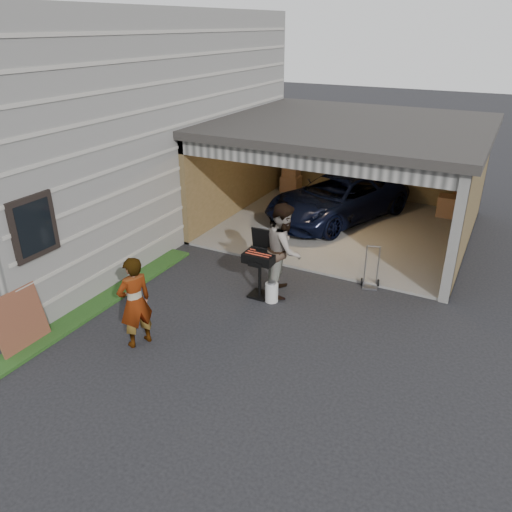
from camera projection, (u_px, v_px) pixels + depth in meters
The scene contains 11 objects.
ground at pixel (187, 339), 9.00m from camera, with size 80.00×80.00×0.00m, color black.
house at pixel (82, 121), 13.55m from camera, with size 7.00×11.00×5.50m, color #474744.
groundcover_strip at pixel (54, 333), 9.12m from camera, with size 0.50×8.00×0.06m, color #193814.
garage at pixel (351, 159), 13.35m from camera, with size 6.80×6.30×2.90m.
minivan at pixel (337, 200), 14.10m from camera, with size 2.07×4.48×1.25m, color black.
woman at pixel (135, 302), 8.52m from camera, with size 0.61×0.40×1.68m, color silver.
man at pixel (284, 249), 10.18m from camera, with size 0.95×0.74×1.96m, color #513320.
bbq_grill at pixel (261, 259), 10.09m from camera, with size 0.63×0.55×1.40m.
propane_tank at pixel (272, 292), 10.14m from camera, with size 0.27×0.27×0.40m, color silver.
plywood_panel at pixel (20, 321), 8.57m from camera, with size 0.05×0.96×1.07m, color brown.
hand_truck at pixel (370, 279), 10.71m from camera, with size 0.42×0.37×0.95m.
Camera 1 is at (4.57, -6.09, 5.18)m, focal length 35.00 mm.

